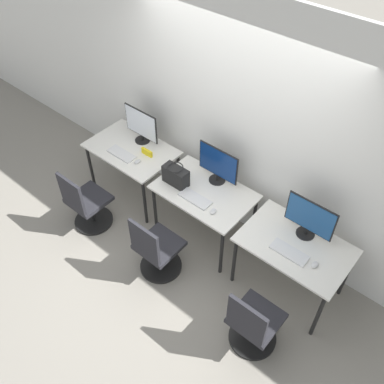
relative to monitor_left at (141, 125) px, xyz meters
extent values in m
plane|color=gray|center=(1.16, -0.56, -0.98)|extent=(20.00, 20.00, 0.00)
cube|color=silver|center=(1.16, 0.28, 0.42)|extent=(12.00, 0.05, 2.80)
cube|color=silver|center=(0.00, -0.20, -0.25)|extent=(1.09, 0.72, 0.02)
cylinder|color=black|center=(-0.50, -0.51, -0.62)|extent=(0.04, 0.04, 0.72)
cylinder|color=black|center=(0.50, -0.51, -0.62)|extent=(0.04, 0.04, 0.72)
cylinder|color=black|center=(-0.50, 0.11, -0.62)|extent=(0.04, 0.04, 0.72)
cylinder|color=black|center=(0.50, 0.11, -0.62)|extent=(0.04, 0.04, 0.72)
cylinder|color=black|center=(0.00, 0.00, -0.23)|extent=(0.19, 0.19, 0.01)
cylinder|color=black|center=(0.00, 0.00, -0.19)|extent=(0.04, 0.04, 0.07)
cube|color=black|center=(0.00, 0.00, 0.03)|extent=(0.52, 0.01, 0.38)
cube|color=silver|center=(0.00, -0.01, 0.03)|extent=(0.49, 0.01, 0.35)
cube|color=silver|center=(0.00, -0.36, -0.23)|extent=(0.38, 0.15, 0.02)
ellipsoid|color=silver|center=(0.25, -0.34, -0.22)|extent=(0.06, 0.09, 0.03)
cylinder|color=black|center=(-0.02, -0.93, -0.97)|extent=(0.48, 0.48, 0.03)
cylinder|color=black|center=(-0.02, -0.93, -0.78)|extent=(0.04, 0.04, 0.35)
cube|color=#232328|center=(-0.02, -0.93, -0.58)|extent=(0.44, 0.44, 0.05)
cube|color=#232328|center=(-0.02, -1.14, -0.33)|extent=(0.40, 0.04, 0.44)
cube|color=silver|center=(1.16, -0.20, -0.25)|extent=(1.09, 0.72, 0.02)
cylinder|color=black|center=(0.67, -0.51, -0.62)|extent=(0.04, 0.04, 0.72)
cylinder|color=black|center=(1.66, -0.51, -0.62)|extent=(0.04, 0.04, 0.72)
cylinder|color=black|center=(0.67, 0.11, -0.62)|extent=(0.04, 0.04, 0.72)
cylinder|color=black|center=(1.66, 0.11, -0.62)|extent=(0.04, 0.04, 0.72)
cylinder|color=black|center=(1.16, 0.03, -0.23)|extent=(0.19, 0.19, 0.01)
cylinder|color=black|center=(1.16, 0.03, -0.19)|extent=(0.04, 0.04, 0.07)
cube|color=black|center=(1.16, 0.03, 0.03)|extent=(0.52, 0.01, 0.38)
cube|color=navy|center=(1.16, 0.02, 0.03)|extent=(0.49, 0.01, 0.35)
cube|color=silver|center=(1.16, -0.36, -0.23)|extent=(0.38, 0.15, 0.02)
ellipsoid|color=silver|center=(1.44, -0.39, -0.22)|extent=(0.06, 0.09, 0.03)
cylinder|color=black|center=(1.10, -0.89, -0.97)|extent=(0.48, 0.48, 0.03)
cylinder|color=black|center=(1.10, -0.89, -0.78)|extent=(0.04, 0.04, 0.35)
cube|color=#232328|center=(1.10, -0.89, -0.58)|extent=(0.44, 0.44, 0.05)
cube|color=#232328|center=(1.10, -1.09, -0.33)|extent=(0.40, 0.04, 0.44)
cube|color=silver|center=(2.33, -0.20, -0.25)|extent=(1.09, 0.72, 0.02)
cylinder|color=black|center=(1.83, -0.51, -0.62)|extent=(0.04, 0.04, 0.72)
cylinder|color=black|center=(2.82, -0.51, -0.62)|extent=(0.04, 0.04, 0.72)
cylinder|color=black|center=(1.83, 0.11, -0.62)|extent=(0.04, 0.04, 0.72)
cylinder|color=black|center=(2.82, 0.11, -0.62)|extent=(0.04, 0.04, 0.72)
cylinder|color=black|center=(2.33, -0.02, -0.23)|extent=(0.19, 0.19, 0.01)
cylinder|color=black|center=(2.33, -0.02, -0.19)|extent=(0.04, 0.04, 0.07)
cube|color=black|center=(2.33, -0.02, 0.03)|extent=(0.52, 0.01, 0.38)
cube|color=navy|center=(2.33, -0.03, 0.03)|extent=(0.49, 0.01, 0.35)
cube|color=silver|center=(2.33, -0.33, -0.23)|extent=(0.38, 0.15, 0.02)
ellipsoid|color=silver|center=(2.59, -0.31, -0.22)|extent=(0.06, 0.09, 0.03)
cylinder|color=black|center=(2.39, -0.93, -0.97)|extent=(0.48, 0.48, 0.03)
cylinder|color=black|center=(2.39, -0.93, -0.78)|extent=(0.04, 0.04, 0.35)
cube|color=#232328|center=(2.39, -0.93, -0.58)|extent=(0.44, 0.44, 0.05)
cube|color=#232328|center=(2.39, -1.14, -0.33)|extent=(0.40, 0.04, 0.44)
cube|color=black|center=(0.84, -0.31, -0.13)|extent=(0.30, 0.14, 0.22)
torus|color=black|center=(0.84, -0.31, 0.00)|extent=(0.18, 0.18, 0.01)
cube|color=yellow|center=(0.24, -0.17, -0.20)|extent=(0.16, 0.03, 0.08)
camera|label=1|loc=(3.22, -2.86, 3.12)|focal=40.00mm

